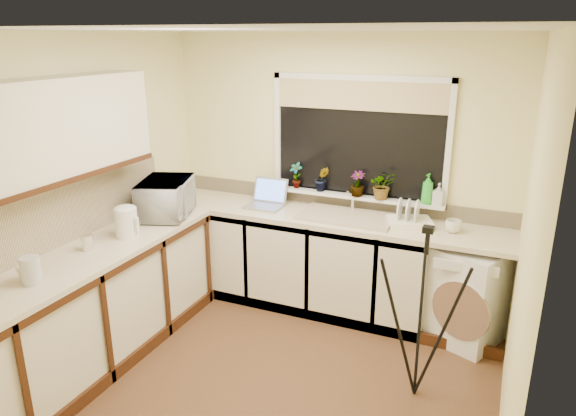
{
  "coord_description": "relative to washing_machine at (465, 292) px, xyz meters",
  "views": [
    {
      "loc": [
        1.47,
        -3.01,
        2.42
      ],
      "look_at": [
        -0.07,
        0.55,
        1.15
      ],
      "focal_mm": 33.07,
      "sensor_mm": 36.0,
      "label": 1
    }
  ],
  "objects": [
    {
      "name": "cup_left",
      "position": [
        -2.59,
        -1.98,
        0.54
      ],
      "size": [
        0.13,
        0.13,
        0.1
      ],
      "primitive_type": "imported",
      "rotation": [
        0.0,
        0.0,
        -0.26
      ],
      "color": "#F0DDC6",
      "rests_on": "worktop_left"
    },
    {
      "name": "window_blind",
      "position": [
        -1.04,
        0.29,
        1.52
      ],
      "size": [
        1.5,
        0.02,
        0.25
      ],
      "primitive_type": "cube",
      "color": "tan",
      "rests_on": "wall_back"
    },
    {
      "name": "soap_bottle_clear",
      "position": [
        -0.31,
        0.25,
        0.73
      ],
      "size": [
        0.09,
        0.09,
        0.19
      ],
      "primitive_type": "imported",
      "rotation": [
        0.0,
        0.0,
        -0.08
      ],
      "color": "#999999",
      "rests_on": "windowsill"
    },
    {
      "name": "soap_bottle_green",
      "position": [
        -0.4,
        0.24,
        0.77
      ],
      "size": [
        0.12,
        0.12,
        0.26
      ],
      "primitive_type": "imported",
      "rotation": [
        0.0,
        0.0,
        -0.22
      ],
      "color": "green",
      "rests_on": "windowsill"
    },
    {
      "name": "plant_c",
      "position": [
        -1.01,
        0.22,
        0.76
      ],
      "size": [
        0.14,
        0.14,
        0.23
      ],
      "primitive_type": "imported",
      "rotation": [
        0.0,
        0.0,
        -0.12
      ],
      "color": "#999999",
      "rests_on": "windowsill"
    },
    {
      "name": "upper_cabinet",
      "position": [
        -2.68,
        -1.62,
        1.39
      ],
      "size": [
        0.28,
        1.9,
        0.7
      ],
      "primitive_type": "cube",
      "color": "silver",
      "rests_on": "wall_left"
    },
    {
      "name": "splashback_left",
      "position": [
        -2.83,
        -1.47,
        0.72
      ],
      "size": [
        0.02,
        2.4,
        0.45
      ],
      "primitive_type": "cube",
      "color": "beige",
      "rests_on": "wall_left"
    },
    {
      "name": "wall_left",
      "position": [
        -2.84,
        -1.17,
        0.82
      ],
      "size": [
        0.0,
        3.0,
        3.0
      ],
      "primitive_type": "plane",
      "rotation": [
        1.57,
        0.0,
        1.57
      ],
      "color": "#F4EBA3",
      "rests_on": "ground"
    },
    {
      "name": "plant_d",
      "position": [
        -0.79,
        0.23,
        0.76
      ],
      "size": [
        0.28,
        0.26,
        0.25
      ],
      "primitive_type": "imported",
      "rotation": [
        0.0,
        0.0,
        0.41
      ],
      "color": "#999999",
      "rests_on": "windowsill"
    },
    {
      "name": "cup_back",
      "position": [
        -0.15,
        0.03,
        0.54
      ],
      "size": [
        0.16,
        0.16,
        0.1
      ],
      "primitive_type": "imported",
      "rotation": [
        0.0,
        0.0,
        -0.28
      ],
      "color": "silver",
      "rests_on": "worktop_back"
    },
    {
      "name": "washing_machine",
      "position": [
        0.0,
        0.0,
        0.0
      ],
      "size": [
        0.75,
        0.74,
        0.82
      ],
      "primitive_type": "cube",
      "rotation": [
        0.0,
        0.0,
        -0.39
      ],
      "color": "white",
      "rests_on": "floor"
    },
    {
      "name": "floor",
      "position": [
        -1.24,
        -1.17,
        -0.41
      ],
      "size": [
        3.2,
        3.2,
        0.0
      ],
      "primitive_type": "plane",
      "color": "brown",
      "rests_on": "ground"
    },
    {
      "name": "steel_jar",
      "position": [
        -2.59,
        -1.43,
        0.55
      ],
      "size": [
        0.09,
        0.09,
        0.12
      ],
      "primitive_type": "cylinder",
      "color": "silver",
      "rests_on": "worktop_left"
    },
    {
      "name": "glass_jug",
      "position": [
        -2.51,
        -2.0,
        0.58
      ],
      "size": [
        0.12,
        0.12,
        0.18
      ],
      "primitive_type": "cylinder",
      "color": "silver",
      "rests_on": "worktop_left"
    },
    {
      "name": "windowsill",
      "position": [
        -1.04,
        0.26,
        0.63
      ],
      "size": [
        1.6,
        0.14,
        0.03
      ],
      "primitive_type": "cube",
      "color": "white",
      "rests_on": "wall_back"
    },
    {
      "name": "ceiling",
      "position": [
        -1.24,
        -1.17,
        2.04
      ],
      "size": [
        3.2,
        3.2,
        0.0
      ],
      "primitive_type": "plane",
      "rotation": [
        3.14,
        0.0,
        0.0
      ],
      "color": "white",
      "rests_on": "ground"
    },
    {
      "name": "kettle",
      "position": [
        -2.5,
        -1.09,
        0.61
      ],
      "size": [
        0.18,
        0.18,
        0.23
      ],
      "primitive_type": "cylinder",
      "color": "white",
      "rests_on": "worktop_left"
    },
    {
      "name": "window_glass",
      "position": [
        -1.04,
        0.32,
        1.14
      ],
      "size": [
        1.5,
        0.02,
        1.0
      ],
      "primitive_type": "cube",
      "color": "black",
      "rests_on": "wall_back"
    },
    {
      "name": "base_cabinet_left",
      "position": [
        -2.54,
        -1.47,
        0.02
      ],
      "size": [
        0.54,
        2.4,
        0.86
      ],
      "primitive_type": "cube",
      "color": "silver",
      "rests_on": "floor"
    },
    {
      "name": "laptop",
      "position": [
        -1.84,
        0.08,
        0.56
      ],
      "size": [
        0.34,
        0.33,
        0.24
      ],
      "rotation": [
        0.0,
        0.0,
        0.02
      ],
      "color": "gray",
      "rests_on": "worktop_back"
    },
    {
      "name": "wall_front",
      "position": [
        -1.24,
        -2.67,
        0.82
      ],
      "size": [
        3.2,
        0.0,
        3.2
      ],
      "primitive_type": "plane",
      "rotation": [
        -1.57,
        0.0,
        0.0
      ],
      "color": "#F4EBA3",
      "rests_on": "ground"
    },
    {
      "name": "sink",
      "position": [
        -1.04,
        0.03,
        0.5
      ],
      "size": [
        0.82,
        0.46,
        0.03
      ],
      "primitive_type": "cube",
      "color": "tan",
      "rests_on": "worktop_back"
    },
    {
      "name": "wall_right",
      "position": [
        0.36,
        -1.17,
        0.82
      ],
      "size": [
        0.0,
        3.0,
        3.0
      ],
      "primitive_type": "plane",
      "rotation": [
        1.57,
        0.0,
        -1.57
      ],
      "color": "#F4EBA3",
      "rests_on": "ground"
    },
    {
      "name": "faucet",
      "position": [
        -1.04,
        0.21,
        0.61
      ],
      "size": [
        0.03,
        0.03,
        0.24
      ],
      "primitive_type": "cylinder",
      "color": "silver",
      "rests_on": "worktop_back"
    },
    {
      "name": "base_cabinet_back",
      "position": [
        -1.57,
        0.03,
        0.02
      ],
      "size": [
        2.55,
        0.6,
        0.86
      ],
      "primitive_type": "cube",
      "color": "silver",
      "rests_on": "floor"
    },
    {
      "name": "splashback_back",
      "position": [
        -1.24,
        0.32,
        0.56
      ],
      "size": [
        3.2,
        0.02,
        0.14
      ],
      "primitive_type": "cube",
      "color": "beige",
      "rests_on": "wall_back"
    },
    {
      "name": "dish_rack",
      "position": [
        -0.5,
        0.06,
        0.52
      ],
      "size": [
        0.43,
        0.38,
        0.05
      ],
      "primitive_type": "cube",
      "rotation": [
        0.0,
        0.0,
        0.39
      ],
      "color": "white",
      "rests_on": "worktop_back"
    },
    {
      "name": "tripod",
      "position": [
        -0.21,
        -0.92,
        0.22
      ],
      "size": [
        0.82,
        0.82,
        1.26
      ],
      "primitive_type": null,
      "rotation": [
        0.0,
        0.0,
        -0.37
      ],
      "color": "black",
      "rests_on": "floor"
    },
    {
      "name": "worktop_back",
      "position": [
        -1.24,
        0.03,
        0.47
      ],
      "size": [
        3.2,
        0.6,
        0.04
      ],
      "primitive_type": "cube",
      "color": "beige",
      "rests_on": "base_cabinet_back"
    },
    {
      "name": "microwave",
      "position": [
        -2.52,
        -0.53,
        0.65
      ],
      "size": [
        0.56,
        0.68,
        0.32
      ],
      "primitive_type": "imported",
      "rotation": [
        0.0,
        0.0,
        1.92
      ],
      "color": "white",
      "rests_on": "worktop_left"
    },
    {
      "name": "plant_b",
      "position": [
        -1.36,
        0.25,
        0.76
      ],
      "size": [
        0.16,
        0.14,
        0.23
      ],
      "primitive_type": "imported",
      "rotation": [
        0.0,
        0.0,
        0.43
      ],
      "color": "#999999",
      "rests_on": "windowsill"
    },
    {
      "name": "wall_back",
      "position": [
        -1.24,
        0.33,
        0.82
      ],
      "size": [
        3.2,
        0.0,
        3.2
      ],
      "primitive_type": "plane",
      "rotation": [
        1.57,
        0.0,
        0.0
      ],
      "color": "#F4EBA3",
      "rests_on": "ground"
    },
    {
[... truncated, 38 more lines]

